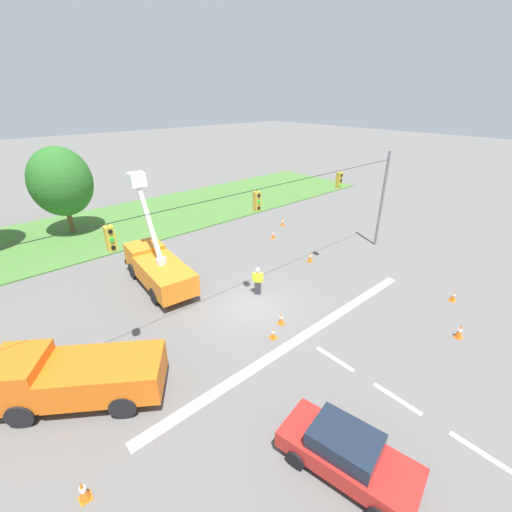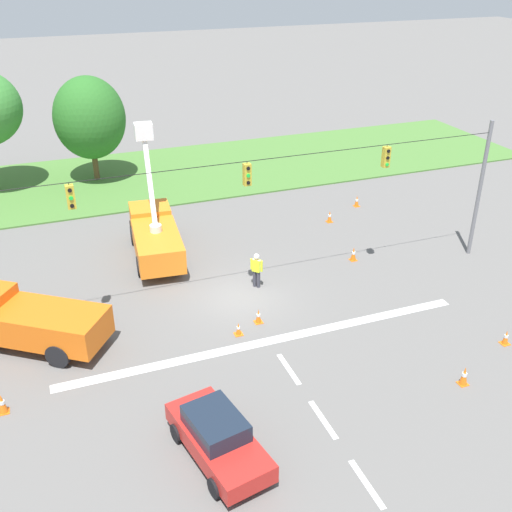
{
  "view_description": "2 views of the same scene",
  "coord_description": "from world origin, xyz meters",
  "px_view_note": "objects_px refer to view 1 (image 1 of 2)",
  "views": [
    {
      "loc": [
        -10.63,
        -12.33,
        10.89
      ],
      "look_at": [
        1.72,
        1.54,
        2.01
      ],
      "focal_mm": 24.0,
      "sensor_mm": 36.0,
      "label": 1
    },
    {
      "loc": [
        -7.78,
        -22.79,
        14.61
      ],
      "look_at": [
        1.33,
        1.42,
        1.25
      ],
      "focal_mm": 42.0,
      "sensor_mm": 36.0,
      "label": 2
    }
  ],
  "objects_px": {
    "utility_truck_support_near": "(76,376)",
    "road_worker": "(258,280)",
    "traffic_cone_foreground_right": "(460,331)",
    "traffic_cone_mid_right": "(83,491)",
    "tree_centre": "(61,182)",
    "traffic_cone_near_bucket": "(281,318)",
    "sedan_red": "(347,453)",
    "traffic_cone_lane_edge_b": "(273,234)",
    "traffic_cone_mid_left": "(453,296)",
    "traffic_cone_lane_edge_a": "(310,257)",
    "utility_truck_bucket_lift": "(157,266)",
    "traffic_cone_foreground_left": "(283,222)",
    "traffic_cone_far_left": "(273,333)"
  },
  "relations": [
    {
      "from": "traffic_cone_lane_edge_b",
      "to": "traffic_cone_foreground_right",
      "type": "bearing_deg",
      "value": -97.87
    },
    {
      "from": "sedan_red",
      "to": "traffic_cone_mid_left",
      "type": "bearing_deg",
      "value": 7.29
    },
    {
      "from": "road_worker",
      "to": "traffic_cone_lane_edge_a",
      "type": "relative_size",
      "value": 2.34
    },
    {
      "from": "traffic_cone_near_bucket",
      "to": "traffic_cone_far_left",
      "type": "relative_size",
      "value": 1.13
    },
    {
      "from": "utility_truck_support_near",
      "to": "traffic_cone_foreground_left",
      "type": "xyz_separation_m",
      "value": [
        19.86,
        8.39,
        -0.81
      ]
    },
    {
      "from": "sedan_red",
      "to": "traffic_cone_near_bucket",
      "type": "height_order",
      "value": "sedan_red"
    },
    {
      "from": "utility_truck_support_near",
      "to": "traffic_cone_foreground_left",
      "type": "bearing_deg",
      "value": 22.9
    },
    {
      "from": "traffic_cone_near_bucket",
      "to": "traffic_cone_foreground_right",
      "type": "bearing_deg",
      "value": -49.1
    },
    {
      "from": "tree_centre",
      "to": "traffic_cone_far_left",
      "type": "distance_m",
      "value": 22.02
    },
    {
      "from": "tree_centre",
      "to": "traffic_cone_foreground_right",
      "type": "height_order",
      "value": "tree_centre"
    },
    {
      "from": "traffic_cone_foreground_right",
      "to": "traffic_cone_near_bucket",
      "type": "distance_m",
      "value": 8.73
    },
    {
      "from": "sedan_red",
      "to": "traffic_cone_mid_left",
      "type": "relative_size",
      "value": 6.96
    },
    {
      "from": "traffic_cone_mid_left",
      "to": "traffic_cone_lane_edge_b",
      "type": "xyz_separation_m",
      "value": [
        -1.17,
        13.68,
        0.03
      ]
    },
    {
      "from": "tree_centre",
      "to": "traffic_cone_lane_edge_a",
      "type": "xyz_separation_m",
      "value": [
        10.98,
        -17.1,
        -4.05
      ]
    },
    {
      "from": "traffic_cone_lane_edge_b",
      "to": "traffic_cone_far_left",
      "type": "distance_m",
      "value": 12.8
    },
    {
      "from": "utility_truck_bucket_lift",
      "to": "utility_truck_support_near",
      "type": "bearing_deg",
      "value": -136.82
    },
    {
      "from": "utility_truck_bucket_lift",
      "to": "sedan_red",
      "type": "height_order",
      "value": "utility_truck_bucket_lift"
    },
    {
      "from": "traffic_cone_lane_edge_a",
      "to": "traffic_cone_lane_edge_b",
      "type": "height_order",
      "value": "traffic_cone_lane_edge_a"
    },
    {
      "from": "utility_truck_bucket_lift",
      "to": "traffic_cone_lane_edge_a",
      "type": "relative_size",
      "value": 8.93
    },
    {
      "from": "traffic_cone_foreground_right",
      "to": "traffic_cone_lane_edge_b",
      "type": "relative_size",
      "value": 1.09
    },
    {
      "from": "traffic_cone_foreground_right",
      "to": "traffic_cone_near_bucket",
      "type": "bearing_deg",
      "value": 130.9
    },
    {
      "from": "traffic_cone_mid_right",
      "to": "traffic_cone_mid_left",
      "type": "bearing_deg",
      "value": -8.55
    },
    {
      "from": "traffic_cone_mid_left",
      "to": "traffic_cone_near_bucket",
      "type": "height_order",
      "value": "traffic_cone_near_bucket"
    },
    {
      "from": "tree_centre",
      "to": "traffic_cone_foreground_right",
      "type": "distance_m",
      "value": 29.46
    },
    {
      "from": "tree_centre",
      "to": "traffic_cone_lane_edge_a",
      "type": "height_order",
      "value": "tree_centre"
    },
    {
      "from": "utility_truck_bucket_lift",
      "to": "road_worker",
      "type": "height_order",
      "value": "utility_truck_bucket_lift"
    },
    {
      "from": "tree_centre",
      "to": "utility_truck_support_near",
      "type": "height_order",
      "value": "tree_centre"
    },
    {
      "from": "traffic_cone_lane_edge_b",
      "to": "traffic_cone_near_bucket",
      "type": "bearing_deg",
      "value": -132.28
    },
    {
      "from": "road_worker",
      "to": "traffic_cone_lane_edge_a",
      "type": "xyz_separation_m",
      "value": [
        5.72,
        0.79,
        -0.63
      ]
    },
    {
      "from": "sedan_red",
      "to": "traffic_cone_lane_edge_b",
      "type": "height_order",
      "value": "sedan_red"
    },
    {
      "from": "traffic_cone_foreground_right",
      "to": "traffic_cone_near_bucket",
      "type": "height_order",
      "value": "traffic_cone_foreground_right"
    },
    {
      "from": "traffic_cone_mid_right",
      "to": "traffic_cone_lane_edge_a",
      "type": "distance_m",
      "value": 18.17
    },
    {
      "from": "traffic_cone_lane_edge_a",
      "to": "traffic_cone_foreground_right",
      "type": "bearing_deg",
      "value": -95.67
    },
    {
      "from": "utility_truck_support_near",
      "to": "road_worker",
      "type": "bearing_deg",
      "value": 6.4
    },
    {
      "from": "traffic_cone_foreground_right",
      "to": "traffic_cone_mid_right",
      "type": "relative_size",
      "value": 1.0
    },
    {
      "from": "traffic_cone_foreground_left",
      "to": "traffic_cone_far_left",
      "type": "distance_m",
      "value": 15.85
    },
    {
      "from": "traffic_cone_near_bucket",
      "to": "traffic_cone_lane_edge_b",
      "type": "relative_size",
      "value": 0.93
    },
    {
      "from": "tree_centre",
      "to": "traffic_cone_foreground_left",
      "type": "height_order",
      "value": "tree_centre"
    },
    {
      "from": "traffic_cone_near_bucket",
      "to": "utility_truck_support_near",
      "type": "bearing_deg",
      "value": 169.12
    },
    {
      "from": "sedan_red",
      "to": "road_worker",
      "type": "distance_m",
      "value": 10.9
    },
    {
      "from": "tree_centre",
      "to": "traffic_cone_foreground_right",
      "type": "xyz_separation_m",
      "value": [
        9.95,
        -27.44,
        -4.03
      ]
    },
    {
      "from": "tree_centre",
      "to": "traffic_cone_near_bucket",
      "type": "distance_m",
      "value": 21.65
    },
    {
      "from": "traffic_cone_foreground_left",
      "to": "traffic_cone_near_bucket",
      "type": "xyz_separation_m",
      "value": [
        -10.53,
        -10.18,
        -0.04
      ]
    },
    {
      "from": "traffic_cone_foreground_right",
      "to": "traffic_cone_lane_edge_a",
      "type": "xyz_separation_m",
      "value": [
        1.03,
        10.34,
        -0.02
      ]
    },
    {
      "from": "road_worker",
      "to": "traffic_cone_lane_edge_b",
      "type": "bearing_deg",
      "value": 39.74
    },
    {
      "from": "road_worker",
      "to": "traffic_cone_mid_right",
      "type": "xyz_separation_m",
      "value": [
        -11.47,
        -5.11,
        -0.61
      ]
    },
    {
      "from": "road_worker",
      "to": "traffic_cone_foreground_right",
      "type": "distance_m",
      "value": 10.66
    },
    {
      "from": "utility_truck_bucket_lift",
      "to": "traffic_cone_foreground_right",
      "type": "xyz_separation_m",
      "value": [
        8.52,
        -14.51,
        -0.93
      ]
    },
    {
      "from": "utility_truck_bucket_lift",
      "to": "traffic_cone_far_left",
      "type": "bearing_deg",
      "value": -78.76
    },
    {
      "from": "sedan_red",
      "to": "traffic_cone_lane_edge_b",
      "type": "relative_size",
      "value": 6.37
    }
  ]
}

